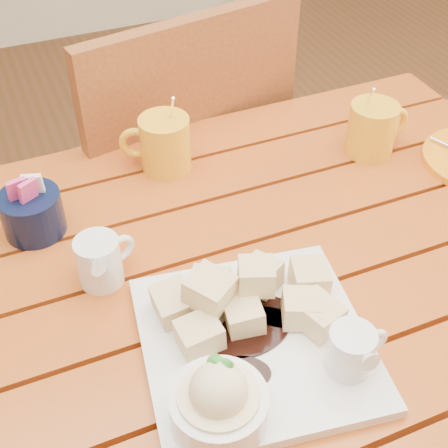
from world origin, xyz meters
name	(u,v)px	position (x,y,z in m)	size (l,w,h in m)	color
table	(218,334)	(0.00, 0.00, 0.64)	(1.20, 0.79, 0.75)	#943C13
dessert_plate	(250,346)	(-0.01, -0.13, 0.78)	(0.31, 0.31, 0.11)	white
coffee_mug_left	(163,143)	(0.02, 0.28, 0.80)	(0.11, 0.08, 0.14)	#F6AB1F
coffee_mug_right	(373,128)	(0.36, 0.19, 0.80)	(0.12, 0.08, 0.14)	#F6AB1F
cream_pitcher	(101,260)	(-0.14, 0.07, 0.79)	(0.09, 0.08, 0.07)	white
sugar_caddy	(32,212)	(-0.21, 0.21, 0.79)	(0.09, 0.09, 0.10)	black
chair_far	(171,180)	(0.10, 0.52, 0.53)	(0.52, 0.52, 0.94)	brown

